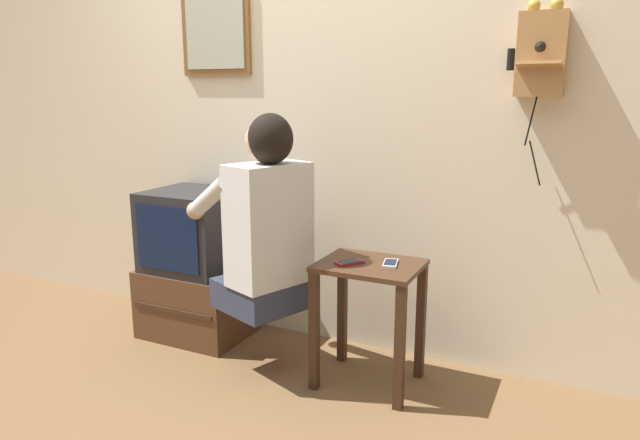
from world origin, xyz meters
TOP-DOWN VIEW (x-y plane):
  - ground_plane at (0.00, 0.00)m, footprint 14.00×14.00m
  - wall_back at (0.00, 1.10)m, footprint 6.80×0.05m
  - side_table at (0.50, 0.71)m, footprint 0.45×0.37m
  - person at (0.03, 0.59)m, footprint 0.62×0.53m
  - tv_stand at (-0.56, 0.81)m, footprint 0.57×0.43m
  - television at (-0.57, 0.83)m, footprint 0.47×0.44m
  - wall_phone_antique at (1.13, 1.02)m, footprint 0.23×0.19m
  - framed_picture at (-0.54, 1.07)m, footprint 0.43×0.03m
  - cell_phone_held at (0.43, 0.66)m, footprint 0.12×0.14m
  - cell_phone_spare at (0.59, 0.73)m, footprint 0.09×0.13m

SIDE VIEW (x-z plane):
  - ground_plane at x=0.00m, z-range 0.00..0.00m
  - tv_stand at x=-0.56m, z-range 0.00..0.38m
  - side_table at x=0.50m, z-range 0.14..0.72m
  - cell_phone_held at x=0.43m, z-range 0.58..0.60m
  - cell_phone_spare at x=0.59m, z-range 0.58..0.60m
  - television at x=-0.57m, z-range 0.38..0.81m
  - person at x=0.03m, z-range 0.29..1.21m
  - wall_back at x=0.00m, z-range 0.00..2.55m
  - wall_phone_antique at x=1.13m, z-range 1.11..1.87m
  - framed_picture at x=-0.54m, z-range 1.42..1.90m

